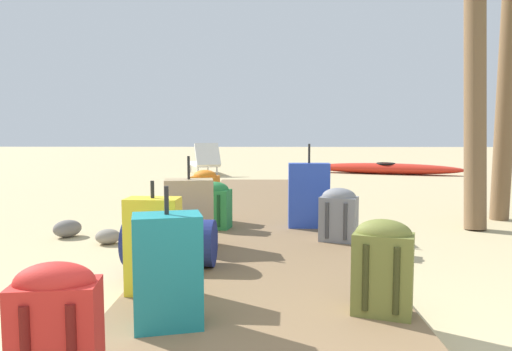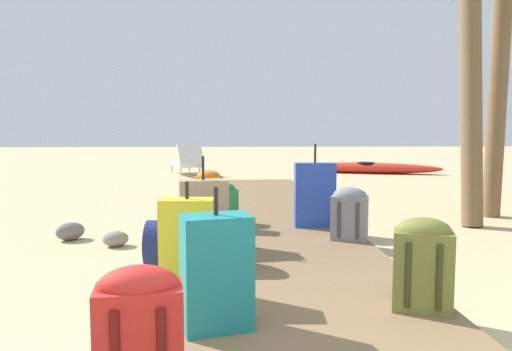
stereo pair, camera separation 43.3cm
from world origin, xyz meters
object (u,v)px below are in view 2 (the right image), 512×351
object	(u,v)px
backpack_red	(140,338)
suitcase_tan	(203,214)
backpack_orange	(209,195)
duffel_bag_navy	(193,244)
suitcase_blue	(315,195)
suitcase_teal	(216,272)
kayak	(366,168)
suitcase_yellow	(188,247)
lounge_chair	(186,162)
backpack_olive	(423,262)
backpack_green	(221,204)
backpack_grey	(350,212)

from	to	relation	value
backpack_red	suitcase_tan	distance (m)	2.57
backpack_orange	suitcase_tan	bearing A→B (deg)	-89.55
suitcase_tan	duffel_bag_navy	bearing A→B (deg)	-94.44
suitcase_blue	suitcase_teal	xyz separation A→B (m)	(-0.98, -2.66, -0.05)
suitcase_teal	suitcase_tan	bearing A→B (deg)	95.29
duffel_bag_navy	kayak	distance (m)	9.79
duffel_bag_navy	kayak	world-z (taller)	duffel_bag_navy
suitcase_yellow	lounge_chair	size ratio (longest dim) A/B	0.45
backpack_olive	duffel_bag_navy	size ratio (longest dim) A/B	0.77
lounge_chair	backpack_red	bearing A→B (deg)	-85.74
backpack_green	suitcase_blue	distance (m)	1.02
duffel_bag_navy	kayak	xyz separation A→B (m)	(3.89, 8.99, -0.12)
backpack_orange	kayak	distance (m)	8.09
suitcase_blue	suitcase_teal	size ratio (longest dim) A/B	1.20
backpack_green	suitcase_yellow	size ratio (longest dim) A/B	0.69
backpack_olive	suitcase_teal	bearing A→B (deg)	-171.02
backpack_green	backpack_grey	distance (m)	1.36
suitcase_teal	backpack_grey	bearing A→B (deg)	59.13
suitcase_tan	backpack_orange	bearing A→B (deg)	90.45
backpack_orange	kayak	world-z (taller)	backpack_orange
backpack_orange	suitcase_yellow	size ratio (longest dim) A/B	0.82
backpack_green	suitcase_tan	distance (m)	0.82
backpack_red	backpack_grey	size ratio (longest dim) A/B	1.11
backpack_grey	lounge_chair	bearing A→B (deg)	105.91
kayak	suitcase_tan	bearing A→B (deg)	-114.72
backpack_green	lounge_chair	distance (m)	7.41
backpack_red	lounge_chair	world-z (taller)	lounge_chair
suitcase_blue	backpack_grey	world-z (taller)	suitcase_blue
backpack_orange	backpack_red	size ratio (longest dim) A/B	1.05
suitcase_tan	lounge_chair	world-z (taller)	suitcase_tan
suitcase_teal	lounge_chair	bearing A→B (deg)	96.03
duffel_bag_navy	backpack_grey	bearing A→B (deg)	31.41
suitcase_yellow	backpack_grey	bearing A→B (deg)	46.84
backpack_red	backpack_olive	bearing A→B (deg)	34.20
backpack_grey	suitcase_yellow	bearing A→B (deg)	-133.16
suitcase_tan	backpack_olive	xyz separation A→B (m)	(1.34, -1.60, -0.02)
backpack_grey	duffel_bag_navy	xyz separation A→B (m)	(-1.42, -0.87, -0.08)
backpack_orange	suitcase_teal	size ratio (longest dim) A/B	0.79
backpack_orange	backpack_green	world-z (taller)	backpack_orange
backpack_grey	kayak	distance (m)	8.49
suitcase_yellow	kayak	xyz separation A→B (m)	(3.87, 9.61, -0.24)
suitcase_teal	backpack_red	bearing A→B (deg)	-107.77
kayak	suitcase_blue	bearing A→B (deg)	-109.82
suitcase_blue	suitcase_tan	size ratio (longest dim) A/B	1.11
kayak	lounge_chair	bearing A→B (deg)	-177.49
backpack_green	duffel_bag_navy	world-z (taller)	backpack_green
backpack_green	backpack_orange	bearing A→B (deg)	109.05
backpack_orange	duffel_bag_navy	distance (m)	1.88
backpack_red	suitcase_tan	size ratio (longest dim) A/B	0.69
suitcase_tan	backpack_red	bearing A→B (deg)	-91.91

